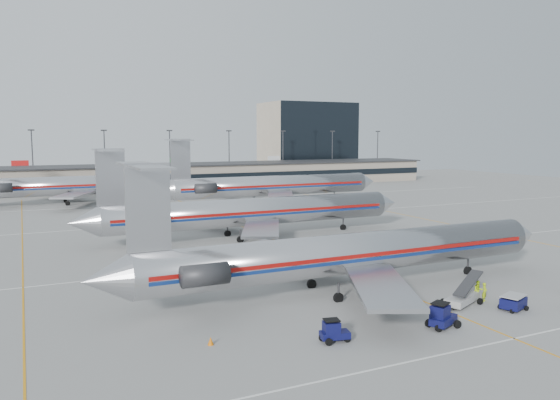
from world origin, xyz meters
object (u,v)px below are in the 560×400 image
jet_foreground (344,254)px  jet_second_row (248,212)px  tug_center (442,316)px  belt_loader (463,297)px

jet_foreground → jet_second_row: jet_second_row is taller
jet_foreground → tug_center: size_ratio=17.32×
belt_loader → tug_center: bearing=-171.2°
jet_foreground → belt_loader: jet_foreground is taller
belt_loader → jet_second_row: bearing=73.4°
jet_foreground → belt_loader: 10.32m
jet_foreground → belt_loader: (6.75, -7.30, -2.77)m
jet_foreground → jet_second_row: (1.91, 27.23, 0.13)m
jet_foreground → tug_center: jet_foreground is taller
jet_second_row → belt_loader: size_ratio=9.89×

